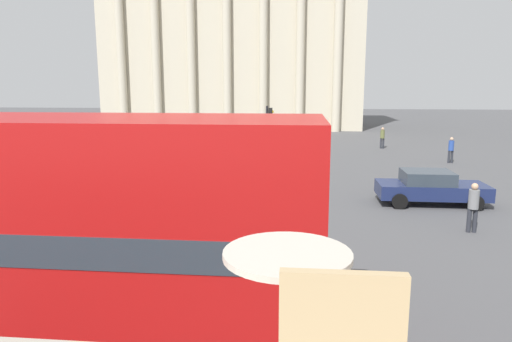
# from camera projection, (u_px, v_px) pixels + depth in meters

# --- Properties ---
(double_decker_bus) EXTENTS (10.17, 2.64, 4.16)m
(double_decker_bus) POSITION_uv_depth(u_px,v_px,m) (1.00, 233.00, 7.26)
(double_decker_bus) COLOR black
(double_decker_bus) RESTS_ON ground_plane
(cafe_dining_table) EXTENTS (0.60, 0.60, 0.73)m
(cafe_dining_table) POSITION_uv_depth(u_px,v_px,m) (287.00, 291.00, 2.14)
(cafe_dining_table) COLOR #2D2D30
(cafe_dining_table) RESTS_ON cafe_floor_slab
(plaza_building_left) EXTENTS (29.54, 12.52, 20.91)m
(plaza_building_left) POSITION_uv_depth(u_px,v_px,m) (235.00, 37.00, 53.60)
(plaza_building_left) COLOR beige
(plaza_building_left) RESTS_ON ground_plane
(traffic_light_near) EXTENTS (0.42, 0.24, 3.68)m
(traffic_light_near) POSITION_uv_depth(u_px,v_px,m) (184.00, 163.00, 13.46)
(traffic_light_near) COLOR black
(traffic_light_near) RESTS_ON ground_plane
(traffic_light_mid) EXTENTS (0.42, 0.24, 3.54)m
(traffic_light_mid) POSITION_uv_depth(u_px,v_px,m) (231.00, 143.00, 19.02)
(traffic_light_mid) COLOR black
(traffic_light_mid) RESTS_ON ground_plane
(traffic_light_far) EXTENTS (0.42, 0.24, 3.64)m
(traffic_light_far) POSITION_uv_depth(u_px,v_px,m) (268.00, 130.00, 24.34)
(traffic_light_far) COLOR black
(traffic_light_far) RESTS_ON ground_plane
(car_navy) EXTENTS (4.20, 1.93, 1.35)m
(car_navy) POSITION_uv_depth(u_px,v_px,m) (430.00, 187.00, 18.14)
(car_navy) COLOR black
(car_navy) RESTS_ON ground_plane
(pedestrian_olive) EXTENTS (0.32, 0.32, 1.62)m
(pedestrian_olive) POSITION_uv_depth(u_px,v_px,m) (382.00, 136.00, 34.85)
(pedestrian_olive) COLOR #282B33
(pedestrian_olive) RESTS_ON ground_plane
(pedestrian_blue) EXTENTS (0.32, 0.32, 1.60)m
(pedestrian_blue) POSITION_uv_depth(u_px,v_px,m) (451.00, 148.00, 28.07)
(pedestrian_blue) COLOR #282B33
(pedestrian_blue) RESTS_ON ground_plane
(pedestrian_black) EXTENTS (0.32, 0.32, 1.81)m
(pedestrian_black) POSITION_uv_depth(u_px,v_px,m) (150.00, 211.00, 13.35)
(pedestrian_black) COLOR #282B33
(pedestrian_black) RESTS_ON ground_plane
(pedestrian_grey) EXTENTS (0.32, 0.32, 1.62)m
(pedestrian_grey) POSITION_uv_depth(u_px,v_px,m) (473.00, 204.00, 14.54)
(pedestrian_grey) COLOR #282B33
(pedestrian_grey) RESTS_ON ground_plane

